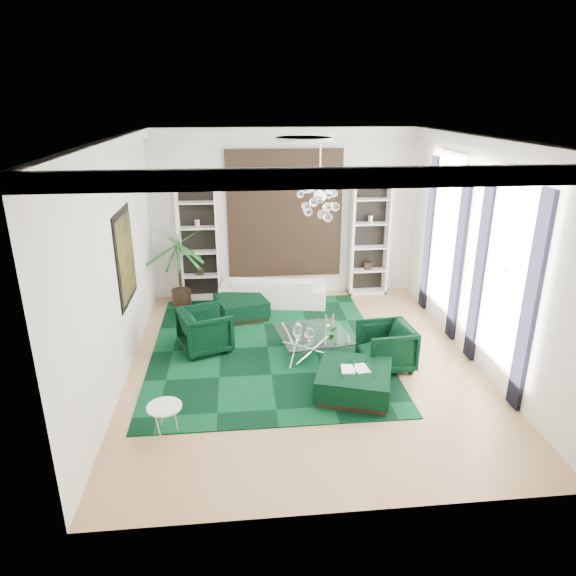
{
  "coord_description": "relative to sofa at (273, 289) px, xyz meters",
  "views": [
    {
      "loc": [
        -1.08,
        -7.94,
        4.35
      ],
      "look_at": [
        -0.23,
        0.5,
        1.22
      ],
      "focal_mm": 32.0,
      "sensor_mm": 36.0,
      "label": 1
    }
  ],
  "objects": [
    {
      "name": "tapestry",
      "position": [
        0.32,
        0.63,
        1.56
      ],
      "size": [
        2.5,
        0.06,
        2.8
      ],
      "primitive_type": "cube",
      "color": "black",
      "rests_on": "wall_back"
    },
    {
      "name": "curtain_near_a",
      "position": [
        3.28,
        -4.51,
        1.31
      ],
      "size": [
        0.07,
        0.3,
        3.25
      ],
      "primitive_type": "cube",
      "color": "black",
      "rests_on": "floor"
    },
    {
      "name": "table_plant",
      "position": [
        0.83,
        -2.78,
        0.2
      ],
      "size": [
        0.16,
        0.14,
        0.25
      ],
      "primitive_type": "imported",
      "rotation": [
        0.0,
        0.0,
        -0.22
      ],
      "color": "#19591E",
      "rests_on": "coffee_table"
    },
    {
      "name": "curtain_far_a",
      "position": [
        3.28,
        -2.11,
        1.31
      ],
      "size": [
        0.07,
        0.3,
        3.25
      ],
      "primitive_type": "cube",
      "color": "black",
      "rests_on": "floor"
    },
    {
      "name": "floor",
      "position": [
        0.32,
        -2.83,
        -0.35
      ],
      "size": [
        6.0,
        7.0,
        0.02
      ],
      "primitive_type": "cube",
      "color": "tan",
      "rests_on": "ground"
    },
    {
      "name": "chandelier",
      "position": [
        0.6,
        -2.47,
        2.51
      ],
      "size": [
        0.95,
        0.95,
        0.8
      ],
      "primitive_type": null,
      "rotation": [
        0.0,
        0.0,
        -0.07
      ],
      "color": "white",
      "rests_on": "ceiling"
    },
    {
      "name": "curtain_far_b",
      "position": [
        3.28,
        -0.55,
        1.31
      ],
      "size": [
        0.07,
        0.3,
        3.25
      ],
      "primitive_type": "cube",
      "color": "black",
      "rests_on": "floor"
    },
    {
      "name": "sofa",
      "position": [
        0.0,
        0.0,
        0.0
      ],
      "size": [
        2.44,
        1.26,
        0.68
      ],
      "primitive_type": "imported",
      "rotation": [
        0.0,
        0.0,
        2.99
      ],
      "color": "white",
      "rests_on": "floor"
    },
    {
      "name": "armchair_left",
      "position": [
        -1.41,
        -2.15,
        0.06
      ],
      "size": [
        1.11,
        1.1,
        0.79
      ],
      "primitive_type": "imported",
      "rotation": [
        0.0,
        0.0,
        1.92
      ],
      "color": "black",
      "rests_on": "floor"
    },
    {
      "name": "window_far",
      "position": [
        3.31,
        -1.33,
        1.56
      ],
      "size": [
        0.03,
        1.1,
        2.9
      ],
      "primitive_type": "cube",
      "color": "white",
      "rests_on": "wall_right"
    },
    {
      "name": "palm",
      "position": [
        -2.04,
        0.05,
        0.82
      ],
      "size": [
        1.68,
        1.68,
        2.33
      ],
      "primitive_type": null,
      "rotation": [
        0.0,
        0.0,
        -0.17
      ],
      "color": "#19591E",
      "rests_on": "floor"
    },
    {
      "name": "ottoman_side",
      "position": [
        -0.73,
        -0.69,
        -0.13
      ],
      "size": [
        1.2,
        1.2,
        0.43
      ],
      "primitive_type": "cube",
      "rotation": [
        0.0,
        0.0,
        0.29
      ],
      "color": "black",
      "rests_on": "floor"
    },
    {
      "name": "side_table",
      "position": [
        -1.82,
        -4.69,
        -0.11
      ],
      "size": [
        0.52,
        0.52,
        0.45
      ],
      "primitive_type": "cylinder",
      "rotation": [
        0.0,
        0.0,
        -0.12
      ],
      "color": "white",
      "rests_on": "floor"
    },
    {
      "name": "armchair_right",
      "position": [
        1.69,
        -3.12,
        0.05
      ],
      "size": [
        0.92,
        0.9,
        0.78
      ],
      "primitive_type": "imported",
      "rotation": [
        0.0,
        0.0,
        -1.49
      ],
      "color": "black",
      "rests_on": "floor"
    },
    {
      "name": "painting",
      "position": [
        -2.65,
        -2.23,
        1.51
      ],
      "size": [
        0.04,
        1.3,
        1.6
      ],
      "primitive_type": "cube",
      "color": "black",
      "rests_on": "wall_left"
    },
    {
      "name": "ceiling",
      "position": [
        0.32,
        -2.83,
        3.47
      ],
      "size": [
        6.0,
        7.0,
        0.02
      ],
      "primitive_type": "cube",
      "color": "white",
      "rests_on": "ground"
    },
    {
      "name": "ceiling_medallion",
      "position": [
        0.32,
        -2.53,
        3.43
      ],
      "size": [
        0.9,
        0.9,
        0.05
      ],
      "primitive_type": "cylinder",
      "color": "white",
      "rests_on": "ceiling"
    },
    {
      "name": "wall_back",
      "position": [
        0.32,
        0.68,
        1.56
      ],
      "size": [
        6.0,
        0.02,
        3.8
      ],
      "primitive_type": "cube",
      "color": "silver",
      "rests_on": "ground"
    },
    {
      "name": "curtain_near_b",
      "position": [
        3.28,
        -2.95,
        1.31
      ],
      "size": [
        0.07,
        0.3,
        3.25
      ],
      "primitive_type": "cube",
      "color": "black",
      "rests_on": "floor"
    },
    {
      "name": "ottoman_front",
      "position": [
        0.97,
        -3.93,
        -0.12
      ],
      "size": [
        1.39,
        1.39,
        0.44
      ],
      "primitive_type": "cube",
      "rotation": [
        0.0,
        0.0,
        -0.32
      ],
      "color": "black",
      "rests_on": "floor"
    },
    {
      "name": "wall_left",
      "position": [
        -2.69,
        -2.83,
        1.56
      ],
      "size": [
        0.02,
        7.0,
        3.8
      ],
      "primitive_type": "cube",
      "color": "silver",
      "rests_on": "ground"
    },
    {
      "name": "crown_molding",
      "position": [
        0.32,
        -2.83,
        3.36
      ],
      "size": [
        6.0,
        7.0,
        0.18
      ],
      "primitive_type": null,
      "color": "white",
      "rests_on": "ceiling"
    },
    {
      "name": "wall_front",
      "position": [
        0.32,
        -6.34,
        1.56
      ],
      "size": [
        6.0,
        0.02,
        3.8
      ],
      "primitive_type": "cube",
      "color": "silver",
      "rests_on": "ground"
    },
    {
      "name": "rug",
      "position": [
        -0.28,
        -2.19,
        -0.33
      ],
      "size": [
        4.2,
        5.0,
        0.02
      ],
      "primitive_type": "cube",
      "color": "black",
      "rests_on": "floor"
    },
    {
      "name": "coffee_table",
      "position": [
        0.52,
        -2.53,
        -0.13
      ],
      "size": [
        1.39,
        1.39,
        0.41
      ],
      "primitive_type": null,
      "rotation": [
        0.0,
        0.0,
        0.16
      ],
      "color": "white",
      "rests_on": "floor"
    },
    {
      "name": "shelving_left",
      "position": [
        -1.63,
        0.48,
        1.06
      ],
      "size": [
        0.9,
        0.38,
        2.8
      ],
      "primitive_type": null,
      "color": "white",
      "rests_on": "floor"
    },
    {
      "name": "wall_right",
      "position": [
        3.33,
        -2.83,
        1.56
      ],
      "size": [
        0.02,
        7.0,
        3.8
      ],
      "primitive_type": "cube",
      "color": "silver",
      "rests_on": "ground"
    },
    {
      "name": "window_near",
      "position": [
        3.31,
        -3.73,
        1.56
      ],
      "size": [
        0.03,
        1.1,
        2.9
      ],
      "primitive_type": "cube",
      "color": "white",
      "rests_on": "wall_right"
    },
    {
      "name": "shelving_right",
      "position": [
        2.27,
        0.48,
        1.06
      ],
      "size": [
        0.9,
        0.38,
        2.8
      ],
      "primitive_type": null,
      "color": "white",
      "rests_on": "floor"
    },
    {
      "name": "book",
      "position": [
        0.97,
        -3.93,
        0.12
      ],
      "size": [
        0.43,
        0.29,
        0.03
      ],
      "primitive_type": "cube",
      "color": "white",
      "rests_on": "ottoman_front"
    }
  ]
}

